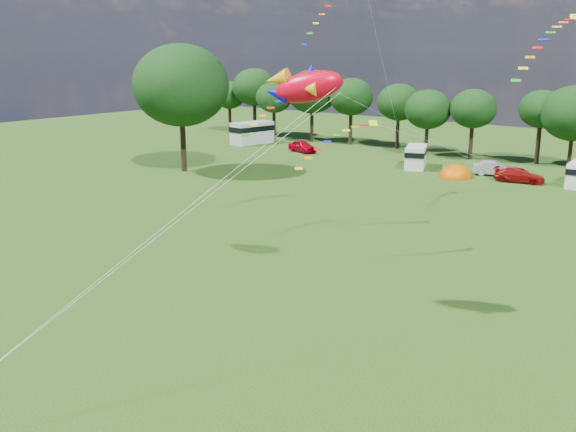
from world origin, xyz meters
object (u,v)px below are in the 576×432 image
Objects in this scene: car_c at (519,175)px; campervan_b at (416,156)px; tent_orange at (455,177)px; car_b at (495,168)px; big_tree at (181,85)px; car_a at (302,146)px; campervan_a at (252,132)px; fish_kite at (303,87)px.

campervan_b reaches higher than car_c.
campervan_b is 1.47× the size of tent_orange.
campervan_b reaches higher than car_b.
big_tree is 2.88× the size of car_c.
car_a is at bearing 69.03° from car_b.
big_tree is 2.98× the size of car_a.
big_tree reaches higher than campervan_b.
campervan_a is at bearing 61.67° from campervan_b.
car_a is (2.08, 18.19, -8.28)m from big_tree.
campervan_b is at bearing -76.18° from car_a.
car_a is 0.70× the size of campervan_a.
big_tree is at bearing 126.85° from fish_kite.
campervan_a reaches higher than car_b.
car_c is 0.87× the size of campervan_b.
fish_kite is at bearing -126.06° from car_a.
big_tree is at bearing 110.61° from campervan_b.
campervan_a is (-34.96, 1.69, 0.85)m from car_b.
car_b is (24.94, 0.06, -0.00)m from car_a.
car_b is 1.01× the size of fish_kite.
campervan_b is at bearing 75.01° from car_b.
campervan_b reaches higher than car_a.
car_a is 0.96× the size of car_c.
car_b is at bearing -73.01° from car_a.
campervan_b is at bearing 90.23° from fish_kite.
big_tree is at bearing -169.67° from car_a.
car_c is at bearing 73.79° from fish_kite.
car_c is (3.13, -1.91, -0.05)m from car_b.
tent_orange is at bearing 83.07° from fish_kite.
car_c is 39.38m from fish_kite.
campervan_b reaches higher than tent_orange.
tent_orange is 38.94m from fish_kite.
fish_kite is (7.97, -36.51, 10.96)m from tent_orange.
campervan_b is 6.42m from tent_orange.
car_b is 35.02m from campervan_a.
tent_orange is at bearing 95.53° from car_c.
big_tree is 38.81m from fish_kite.
fish_kite is (40.11, -41.56, 9.39)m from campervan_a.
campervan_b is 42.43m from fish_kite.
car_b is 3.67m from car_c.
tent_orange is (-5.95, -1.46, -0.67)m from car_c.
car_a is at bearing 83.47° from big_tree.
car_b is 0.79× the size of campervan_b.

